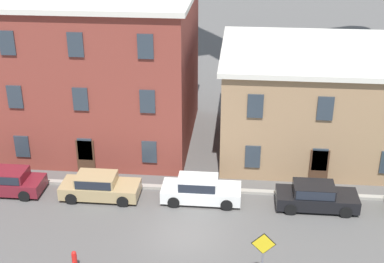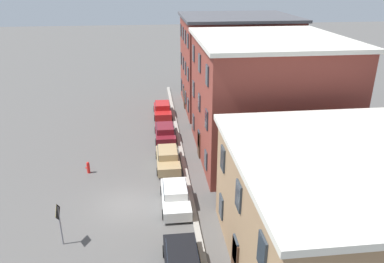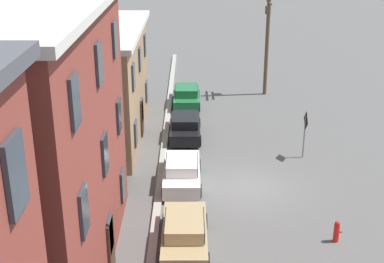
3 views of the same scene
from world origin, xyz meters
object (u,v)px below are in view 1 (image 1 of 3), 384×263
caution_sign (263,251)px  car_black (316,196)px  car_tan (99,186)px  fire_hydrant (74,260)px  car_maroon (6,181)px  car_white (200,189)px

caution_sign → car_black: bearing=65.3°
car_tan → caution_sign: size_ratio=1.60×
car_black → fire_hydrant: size_ratio=4.58×
caution_sign → car_maroon: bearing=155.3°
car_maroon → caution_sign: caution_sign is taller
car_maroon → car_white: 11.15m
car_tan → car_black: bearing=0.4°
car_black → fire_hydrant: car_black is taller
car_white → car_black: bearing=-1.0°
car_maroon → car_black: 17.48m
car_tan → car_black: 12.03m
car_white → fire_hydrant: size_ratio=4.58×
car_white → car_black: (6.33, -0.11, 0.00)m
car_maroon → fire_hydrant: size_ratio=4.58×
fire_hydrant → car_white: bearing=51.0°
car_tan → car_white: (5.70, 0.19, 0.00)m
car_white → fire_hydrant: 8.32m
car_maroon → fire_hydrant: (5.92, -6.32, -0.27)m
car_maroon → car_white: (11.15, 0.14, 0.00)m
car_tan → fire_hydrant: bearing=-85.8°
car_tan → car_black: same height
fire_hydrant → caution_sign: bearing=-2.1°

